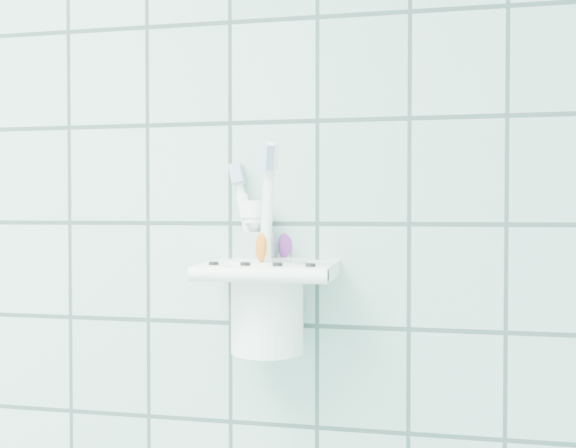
# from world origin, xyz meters

# --- Properties ---
(holder_bracket) EXTENTS (0.14, 0.11, 0.04)m
(holder_bracket) POSITION_xyz_m (0.66, 1.15, 1.32)
(holder_bracket) COLOR white
(holder_bracket) RESTS_ON wall_back
(cup) EXTENTS (0.09, 0.09, 0.10)m
(cup) POSITION_xyz_m (0.66, 1.16, 1.28)
(cup) COLOR white
(cup) RESTS_ON holder_bracket
(toothbrush_pink) EXTENTS (0.05, 0.04, 0.20)m
(toothbrush_pink) POSITION_xyz_m (0.66, 1.17, 1.34)
(toothbrush_pink) COLOR white
(toothbrush_pink) RESTS_ON cup
(toothbrush_blue) EXTENTS (0.02, 0.07, 0.21)m
(toothbrush_blue) POSITION_xyz_m (0.67, 1.17, 1.34)
(toothbrush_blue) COLOR white
(toothbrush_blue) RESTS_ON cup
(toothbrush_orange) EXTENTS (0.04, 0.06, 0.22)m
(toothbrush_orange) POSITION_xyz_m (0.65, 1.15, 1.35)
(toothbrush_orange) COLOR white
(toothbrush_orange) RESTS_ON cup
(toothpaste_tube) EXTENTS (0.04, 0.04, 0.16)m
(toothpaste_tube) POSITION_xyz_m (0.65, 1.16, 1.33)
(toothpaste_tube) COLOR silver
(toothpaste_tube) RESTS_ON cup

